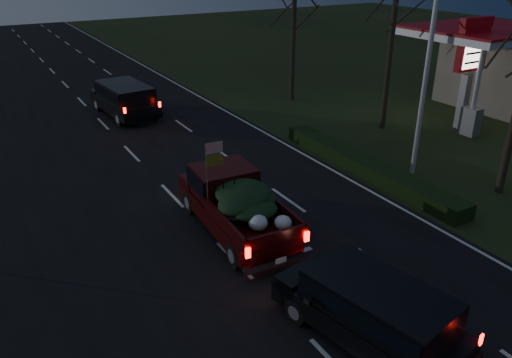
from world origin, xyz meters
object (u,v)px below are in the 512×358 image
gas_price_pylon (471,55)px  rear_suv (374,307)px  light_pole (431,38)px  pickup_truck (235,201)px  lead_suv (125,96)px

gas_price_pylon → rear_suv: (-14.79, -9.60, -2.78)m
light_pole → rear_suv: size_ratio=1.89×
pickup_truck → lead_suv: (0.62, 14.19, 0.06)m
gas_price_pylon → pickup_truck: 15.69m
light_pole → lead_suv: size_ratio=1.72×
lead_suv → rear_suv: size_ratio=1.10×
light_pole → pickup_truck: bearing=-177.4°
pickup_truck → rear_suv: pickup_truck is taller
gas_price_pylon → pickup_truck: bearing=-167.3°
lead_suv → gas_price_pylon: bearing=-41.8°
gas_price_pylon → lead_suv: size_ratio=1.05×
light_pole → gas_price_pylon: light_pole is taller
pickup_truck → light_pole: bearing=5.9°
light_pole → pickup_truck: (-8.58, -0.39, -4.41)m
light_pole → gas_price_pylon: bearing=24.7°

